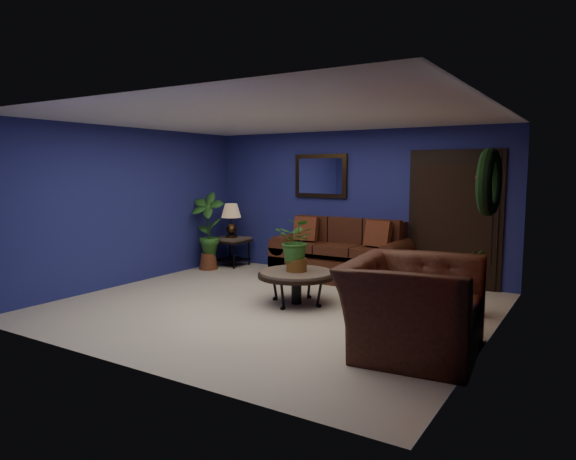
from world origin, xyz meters
The scene contains 18 objects.
floor centered at (0.00, 0.00, 0.00)m, with size 5.50×5.50×0.00m, color beige.
wall_back centered at (0.00, 2.50, 1.25)m, with size 5.50×0.04×2.50m, color navy.
wall_left centered at (-2.75, 0.00, 1.25)m, with size 0.04×5.00×2.50m, color navy.
wall_right_brick centered at (2.75, 0.00, 1.25)m, with size 0.04×5.00×2.50m, color maroon.
ceiling centered at (0.00, 0.00, 2.50)m, with size 5.50×5.00×0.02m, color silver.
crown_molding centered at (2.72, 0.00, 2.43)m, with size 0.03×5.00×0.14m, color white.
wall_mirror centered at (-0.60, 2.46, 1.72)m, with size 1.02×0.06×0.77m, color #3C2914.
closet_door centered at (1.75, 2.47, 1.05)m, with size 1.44×0.06×2.18m, color black.
wreath centered at (2.69, 0.05, 1.70)m, with size 0.72×0.72×0.16m, color black.
sofa centered at (0.04, 2.09, 0.33)m, with size 2.27×0.98×1.02m.
coffee_table centered at (0.20, 0.29, 0.39)m, with size 1.05×1.05×0.45m.
end_table centered at (-2.30, 2.05, 0.42)m, with size 0.60×0.60×0.55m.
table_lamp centered at (-2.30, 2.05, 0.95)m, with size 0.38×0.38×0.62m.
side_chair centered at (0.46, 2.12, 0.52)m, with size 0.45×0.45×0.91m.
armchair centered at (2.15, -0.69, 0.47)m, with size 1.43×1.25×0.93m, color #4A2415.
coffee_plant centered at (0.20, 0.29, 0.85)m, with size 0.59×0.53×0.73m.
floor_plant centered at (2.35, 0.93, 0.44)m, with size 0.44×0.38×0.85m.
tall_plant centered at (-2.45, 1.55, 0.77)m, with size 0.70×0.55×1.43m.
Camera 1 is at (3.74, -5.62, 1.83)m, focal length 32.00 mm.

